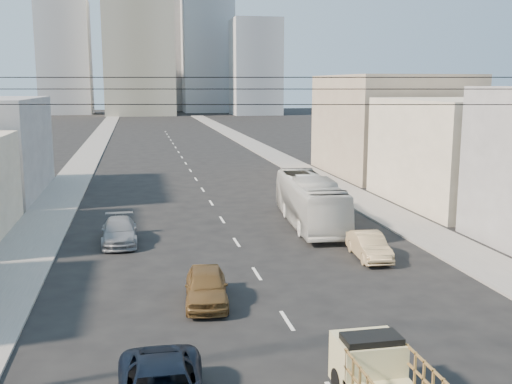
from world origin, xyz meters
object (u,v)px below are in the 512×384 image
object	(u,v)px
sedan_grey	(119,231)
sedan_brown	(206,286)
sedan_tan	(369,246)
city_bus	(310,201)
flatbed_pickup	(382,375)

from	to	relation	value
sedan_grey	sedan_brown	bearing A→B (deg)	-71.22
sedan_tan	city_bus	bearing A→B (deg)	100.66
sedan_tan	sedan_grey	distance (m)	14.27
sedan_brown	sedan_grey	distance (m)	11.31
sedan_brown	sedan_grey	bearing A→B (deg)	115.14
flatbed_pickup	sedan_tan	xyz separation A→B (m)	(5.35, 14.30, -0.41)
sedan_tan	flatbed_pickup	bearing A→B (deg)	-106.22
flatbed_pickup	sedan_brown	size ratio (longest dim) A/B	1.01
city_bus	sedan_tan	xyz separation A→B (m)	(0.90, -8.03, -0.92)
flatbed_pickup	sedan_grey	xyz separation A→B (m)	(-7.70, 20.06, -0.39)
sedan_tan	sedan_grey	world-z (taller)	sedan_grey
city_bus	sedan_tan	distance (m)	8.13
sedan_brown	sedan_grey	size ratio (longest dim) A/B	0.89
flatbed_pickup	city_bus	bearing A→B (deg)	78.72
flatbed_pickup	sedan_grey	world-z (taller)	flatbed_pickup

